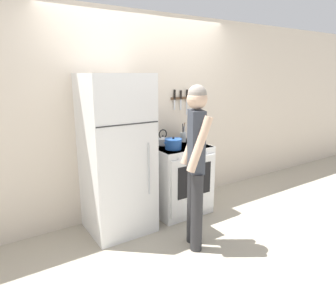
{
  "coord_description": "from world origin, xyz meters",
  "views": [
    {
      "loc": [
        -1.86,
        -3.39,
        1.8
      ],
      "look_at": [
        0.05,
        -0.47,
        0.98
      ],
      "focal_mm": 32.0,
      "sensor_mm": 36.0,
      "label": 1
    }
  ],
  "objects_px": {
    "dutch_oven_pot": "(173,144)",
    "utensil_jar": "(183,136)",
    "stove_range": "(179,178)",
    "refrigerator": "(117,155)",
    "tea_kettle": "(163,140)",
    "person": "(196,158)"
  },
  "relations": [
    {
      "from": "dutch_oven_pot",
      "to": "utensil_jar",
      "type": "relative_size",
      "value": 0.97
    },
    {
      "from": "stove_range",
      "to": "utensil_jar",
      "type": "bearing_deg",
      "value": 41.9
    },
    {
      "from": "refrigerator",
      "to": "tea_kettle",
      "type": "height_order",
      "value": "refrigerator"
    },
    {
      "from": "stove_range",
      "to": "person",
      "type": "height_order",
      "value": "person"
    },
    {
      "from": "tea_kettle",
      "to": "person",
      "type": "relative_size",
      "value": 0.12
    },
    {
      "from": "refrigerator",
      "to": "utensil_jar",
      "type": "relative_size",
      "value": 6.87
    },
    {
      "from": "person",
      "to": "stove_range",
      "type": "bearing_deg",
      "value": -0.71
    },
    {
      "from": "tea_kettle",
      "to": "stove_range",
      "type": "bearing_deg",
      "value": -46.21
    },
    {
      "from": "stove_range",
      "to": "tea_kettle",
      "type": "xyz_separation_m",
      "value": [
        -0.15,
        0.15,
        0.5
      ]
    },
    {
      "from": "dutch_oven_pot",
      "to": "person",
      "type": "relative_size",
      "value": 0.15
    },
    {
      "from": "stove_range",
      "to": "dutch_oven_pot",
      "type": "relative_size",
      "value": 3.51
    },
    {
      "from": "dutch_oven_pot",
      "to": "utensil_jar",
      "type": "distance_m",
      "value": 0.43
    },
    {
      "from": "refrigerator",
      "to": "stove_range",
      "type": "xyz_separation_m",
      "value": [
        0.86,
        -0.01,
        -0.44
      ]
    },
    {
      "from": "stove_range",
      "to": "person",
      "type": "relative_size",
      "value": 0.53
    },
    {
      "from": "refrigerator",
      "to": "stove_range",
      "type": "distance_m",
      "value": 0.97
    },
    {
      "from": "refrigerator",
      "to": "person",
      "type": "relative_size",
      "value": 1.06
    },
    {
      "from": "stove_range",
      "to": "dutch_oven_pot",
      "type": "bearing_deg",
      "value": -147.76
    },
    {
      "from": "refrigerator",
      "to": "stove_range",
      "type": "relative_size",
      "value": 2.01
    },
    {
      "from": "stove_range",
      "to": "dutch_oven_pot",
      "type": "height_order",
      "value": "dutch_oven_pot"
    },
    {
      "from": "utensil_jar",
      "to": "dutch_oven_pot",
      "type": "bearing_deg",
      "value": -142.37
    },
    {
      "from": "utensil_jar",
      "to": "person",
      "type": "relative_size",
      "value": 0.15
    },
    {
      "from": "dutch_oven_pot",
      "to": "person",
      "type": "bearing_deg",
      "value": -105.17
    }
  ]
}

